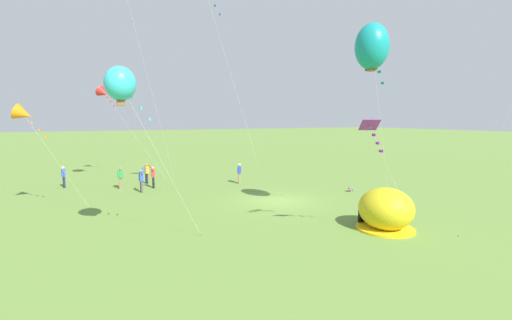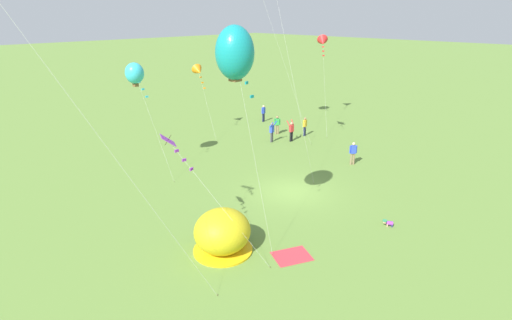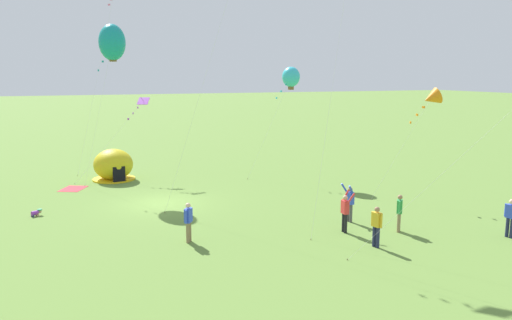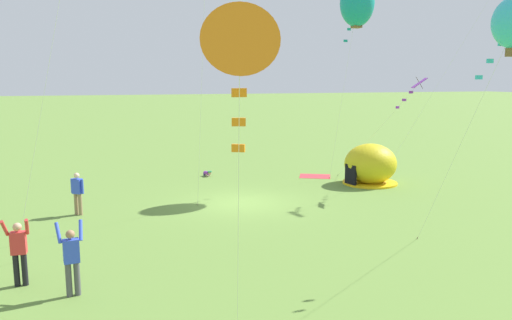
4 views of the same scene
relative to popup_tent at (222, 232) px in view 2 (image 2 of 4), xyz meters
name	(u,v)px [view 2 (image 2 of 4)]	position (x,y,z in m)	size (l,w,h in m)	color
ground_plane	(292,192)	(7.43, 1.86, -1.00)	(300.00, 300.00, 0.00)	olive
popup_tent	(222,232)	(0.00, 0.00, 0.00)	(2.81, 2.81, 2.10)	gold
picnic_blanket	(292,256)	(1.91, -2.65, -0.99)	(1.70, 1.30, 0.01)	#CC333D
toddler_crawling	(388,223)	(7.64, -4.49, -0.82)	(0.43, 0.54, 0.32)	purple
person_flying_kite	(291,130)	(15.51, 8.66, 0.00)	(0.68, 0.49, 1.89)	black
person_far_back	(277,124)	(16.31, 11.01, -0.03)	(0.48, 0.43, 1.72)	#8C7251
person_center_field	(272,131)	(14.17, 9.72, 0.00)	(0.67, 0.52, 1.89)	#4C4C51
person_near_tent	(353,152)	(14.28, 1.76, -0.03)	(0.49, 0.42, 1.72)	#8C7251
person_strolling	(305,126)	(17.67, 8.85, -0.03)	(0.58, 0.32, 1.72)	#1E2347
person_with_toddler	(263,112)	(18.73, 15.02, -0.03)	(0.58, 0.31, 1.72)	#1E2347
kite_orange	(198,71)	(11.65, 16.36, 4.74)	(1.42, 3.83, 6.34)	silver
kite_cyan	(135,73)	(2.87, 11.79, 5.87)	(1.23, 3.92, 7.56)	silver
kite_purple	(173,147)	(-0.98, 2.07, 3.96)	(2.08, 5.33, 5.50)	silver
kite_teal	(235,53)	(1.17, 0.19, 8.02)	(1.66, 2.98, 10.16)	silver
kite_red	(323,42)	(23.66, 11.61, 6.89)	(5.98, 5.48, 8.57)	silver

